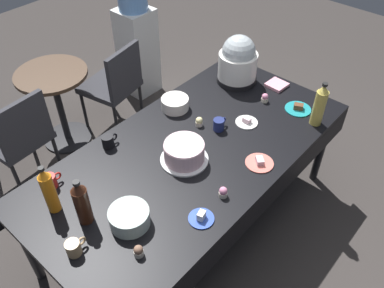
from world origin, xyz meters
The scene contains 26 objects.
ground centered at (0.00, 0.00, 0.00)m, with size 9.00×9.00×0.00m, color #383330.
potluck_table centered at (0.00, 0.00, 0.69)m, with size 2.20×1.10×0.75m.
frosted_layer_cake centered at (-0.10, -0.03, 0.81)m, with size 0.30×0.30×0.13m.
slow_cooker centered at (0.82, 0.26, 0.93)m, with size 0.31×0.31×0.38m.
glass_salad_bowl centered at (-0.65, -0.13, 0.80)m, with size 0.22×0.22×0.10m, color #B2C6BC.
ceramic_snack_bowl centered at (0.25, 0.38, 0.79)m, with size 0.20×0.20×0.09m, color silver.
dessert_plate_teal centered at (0.82, -0.29, 0.76)m, with size 0.19×0.19×0.05m.
dessert_plate_coral centered at (0.18, -0.39, 0.76)m, with size 0.18×0.18×0.04m.
dessert_plate_white centered at (0.45, -0.10, 0.76)m, with size 0.15×0.15×0.04m.
dessert_plate_cobalt centered at (-0.38, -0.40, 0.76)m, with size 0.14×0.14×0.05m.
cupcake_cocoa centered at (-0.75, -0.31, 0.78)m, with size 0.05×0.05×0.07m.
cupcake_lemon centered at (0.22, 0.12, 0.78)m, with size 0.05×0.05×0.07m.
cupcake_berry centered at (-0.17, -0.39, 0.78)m, with size 0.05×0.05×0.07m.
cupcake_mint centered at (0.74, -0.06, 0.78)m, with size 0.05×0.05×0.07m.
soda_bottle_orange_juice centered at (-0.85, 0.25, 0.90)m, with size 0.07×0.07×0.32m.
soda_bottle_ginger_ale centered at (0.76, -0.46, 0.90)m, with size 0.08×0.08×0.32m.
soda_bottle_cola centered at (-0.79, 0.06, 0.89)m, with size 0.08×0.08×0.30m.
coffee_mug_tan centered at (-0.95, -0.06, 0.79)m, with size 0.11×0.08×0.08m.
coffee_mug_navy centered at (0.27, 0.00, 0.79)m, with size 0.11×0.08×0.08m.
coffee_mug_red centered at (-0.77, 0.41, 0.79)m, with size 0.12×0.08×0.08m.
coffee_mug_black centered at (-0.33, 0.43, 0.79)m, with size 0.12×0.08×0.08m.
paper_napkin_stack centered at (0.97, -0.02, 0.76)m, with size 0.14×0.14×0.02m, color pink.
maroon_chair_left centered at (-0.54, 1.28, 0.49)m, with size 0.48×0.48×0.85m.
maroon_chair_right centered at (0.41, 1.28, 0.49)m, with size 0.52×0.52×0.85m.
round_cafe_table centered at (-0.05, 1.51, 0.50)m, with size 0.60×0.60×0.72m.
water_cooler centered at (0.97, 1.58, 0.59)m, with size 0.32×0.32×1.24m.
Camera 1 is at (-1.40, -1.23, 2.50)m, focal length 37.48 mm.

